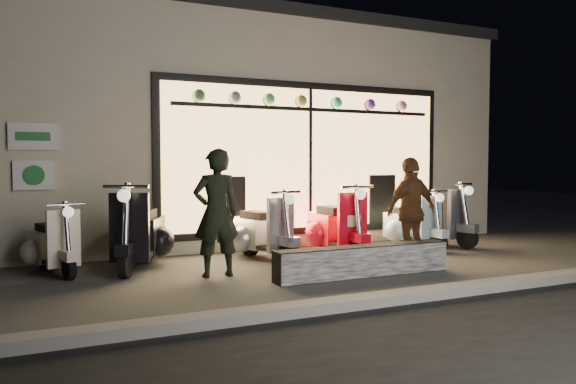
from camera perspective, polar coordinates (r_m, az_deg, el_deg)
name	(u,v)px	position (r m, az deg, el deg)	size (l,w,h in m)	color
ground	(322,269)	(7.88, 3.51, -7.82)	(40.00, 40.00, 0.00)	#383533
kerb	(412,296)	(6.22, 12.51, -10.24)	(40.00, 0.25, 0.12)	slate
shop_building	(213,134)	(12.36, -7.62, 5.87)	(10.20, 6.23, 4.20)	beige
graffiti_barrier	(363,261)	(7.42, 7.64, -6.95)	(2.48, 0.28, 0.40)	black
scooter_silver	(259,231)	(8.72, -2.94, -4.02)	(0.68, 1.44, 1.03)	black
scooter_red	(334,227)	(9.13, 4.72, -3.55)	(0.49, 1.51, 1.09)	black
scooter_black	(141,234)	(8.25, -14.74, -4.19)	(0.94, 1.57, 1.15)	black
scooter_cream	(52,245)	(8.23, -22.89, -4.95)	(0.64, 1.30, 0.93)	black
scooter_blue	(410,225)	(10.01, 12.25, -3.28)	(0.49, 1.37, 0.98)	black
scooter_grey	(427,220)	(10.46, 13.91, -2.82)	(0.84, 1.49, 1.08)	black
man	(216,213)	(7.30, -7.30, -2.13)	(0.60, 0.40, 1.66)	black
woman	(411,211)	(8.38, 12.42, -1.86)	(0.91, 0.38, 1.56)	brown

